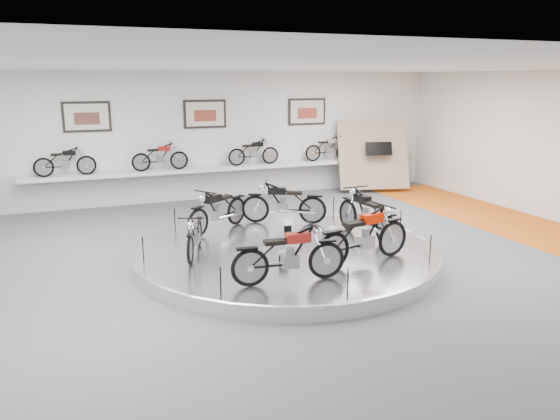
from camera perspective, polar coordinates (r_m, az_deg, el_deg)
name	(u,v)px	position (r m, az deg, el deg)	size (l,w,h in m)	color
floor	(291,264)	(11.42, 1.19, -5.68)	(16.00, 16.00, 0.00)	#4F4F51
ceiling	(292,66)	(10.79, 1.30, 14.82)	(16.00, 16.00, 0.00)	white
wall_back	(205,136)	(17.54, -7.80, 7.63)	(16.00, 16.00, 0.00)	white
orange_carpet_strip	(538,231)	(15.30, 25.37, -2.02)	(2.40, 12.60, 0.01)	#BE6815
dado_band	(207,182)	(17.72, -7.63, 2.96)	(15.68, 0.04, 1.10)	#BCBCBA
display_platform	(286,253)	(11.64, 0.62, -4.53)	(6.40, 6.40, 0.30)	silver
platform_rim	(286,248)	(11.60, 0.62, -3.97)	(6.40, 6.40, 0.10)	#B2B2BA
shelf	(209,169)	(17.38, -7.45, 4.26)	(11.00, 0.55, 0.10)	silver
poster_left	(87,117)	(16.94, -19.54, 9.17)	(1.35, 0.06, 0.88)	beige
poster_center	(205,114)	(17.44, -7.84, 9.91)	(1.35, 0.06, 0.88)	beige
poster_right	(307,112)	(18.60, 2.84, 10.23)	(1.35, 0.06, 0.88)	beige
display_panel	(373,155)	(18.97, 9.69, 5.71)	(2.40, 0.12, 2.40)	#9D8567
shelf_bike_a	(65,163)	(16.80, -21.54, 4.55)	(1.22, 0.42, 0.73)	black
shelf_bike_b	(160,158)	(17.01, -12.41, 5.28)	(1.22, 0.42, 0.73)	maroon
shelf_bike_c	(254,154)	(17.74, -2.77, 5.90)	(1.22, 0.42, 0.73)	black
shelf_bike_d	(328,150)	(18.79, 5.08, 6.29)	(1.22, 0.42, 0.73)	#A5A5AA
bike_a	(366,214)	(12.21, 9.00, -0.41)	(1.87, 0.66, 1.10)	black
bike_b	(284,203)	(13.32, 0.40, 0.78)	(1.77, 0.63, 1.04)	black
bike_c	(218,210)	(12.72, -6.52, 0.05)	(1.74, 0.62, 1.03)	black
bike_d	(194,234)	(11.06, -8.93, -2.49)	(1.48, 0.52, 0.87)	#A5A5AA
bike_e	(289,254)	(9.43, 0.94, -4.67)	(1.74, 0.61, 1.02)	maroon
bike_f	(364,235)	(10.54, 8.82, -2.62)	(1.88, 0.66, 1.11)	#C21B00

